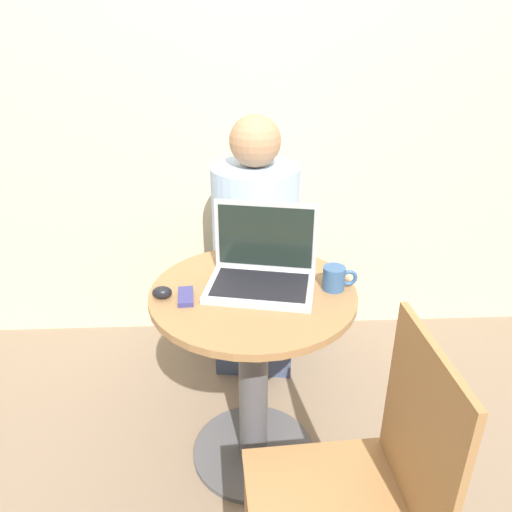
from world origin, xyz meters
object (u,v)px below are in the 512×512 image
object	(u,v)px
chair_empty	(360,501)
person_seated	(256,265)
laptop	(262,269)
cell_phone	(186,297)

from	to	relation	value
chair_empty	person_seated	size ratio (longest dim) A/B	0.78
laptop	chair_empty	xyz separation A→B (m)	(0.20, -0.64, -0.31)
cell_phone	chair_empty	world-z (taller)	chair_empty
laptop	cell_phone	xyz separation A→B (m)	(-0.25, -0.08, -0.05)
cell_phone	chair_empty	bearing A→B (deg)	-51.08
laptop	person_seated	bearing A→B (deg)	89.07
cell_phone	laptop	bearing A→B (deg)	18.94
cell_phone	chair_empty	distance (m)	0.76
laptop	person_seated	xyz separation A→B (m)	(0.01, 0.60, -0.30)
laptop	person_seated	distance (m)	0.67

